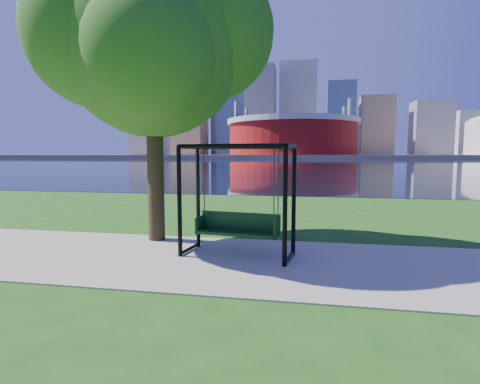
# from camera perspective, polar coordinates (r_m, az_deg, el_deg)

# --- Properties ---
(ground) EXTENTS (900.00, 900.00, 0.00)m
(ground) POSITION_cam_1_polar(r_m,az_deg,el_deg) (8.47, -1.13, -9.60)
(ground) COLOR #1E5114
(ground) RESTS_ON ground
(path) EXTENTS (120.00, 4.00, 0.03)m
(path) POSITION_cam_1_polar(r_m,az_deg,el_deg) (8.00, -1.88, -10.42)
(path) COLOR #9E937F
(path) RESTS_ON ground
(river) EXTENTS (900.00, 180.00, 0.02)m
(river) POSITION_cam_1_polar(r_m,az_deg,el_deg) (110.03, 9.83, 4.51)
(river) COLOR black
(river) RESTS_ON ground
(far_bank) EXTENTS (900.00, 228.00, 2.00)m
(far_bank) POSITION_cam_1_polar(r_m,az_deg,el_deg) (314.01, 10.41, 5.43)
(far_bank) COLOR #937F60
(far_bank) RESTS_ON ground
(stadium) EXTENTS (83.00, 83.00, 32.00)m
(stadium) POSITION_cam_1_polar(r_m,az_deg,el_deg) (243.57, 8.00, 8.52)
(stadium) COLOR maroon
(stadium) RESTS_ON far_bank
(skyline) EXTENTS (392.00, 66.00, 96.50)m
(skyline) POSITION_cam_1_polar(r_m,az_deg,el_deg) (329.17, 9.78, 11.54)
(skyline) COLOR gray
(skyline) RESTS_ON far_bank
(swing) EXTENTS (2.52, 1.35, 2.46)m
(swing) POSITION_cam_1_polar(r_m,az_deg,el_deg) (8.16, -0.37, -1.67)
(swing) COLOR black
(swing) RESTS_ON ground
(park_tree) EXTENTS (5.91, 5.34, 7.35)m
(park_tree) POSITION_cam_1_polar(r_m,az_deg,el_deg) (10.32, -13.33, 21.68)
(park_tree) COLOR #2D2413
(park_tree) RESTS_ON ground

